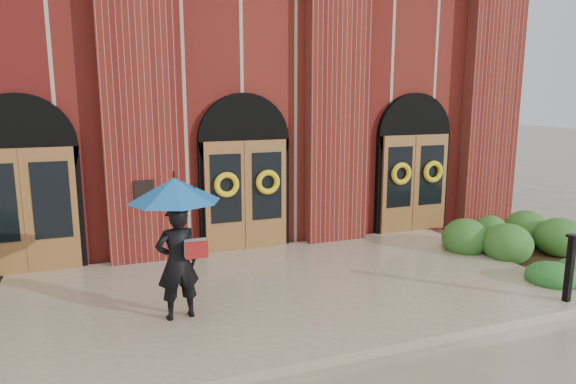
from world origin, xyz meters
name	(u,v)px	position (x,y,z in m)	size (l,w,h in m)	color
ground	(289,297)	(0.00, 0.00, 0.00)	(90.00, 90.00, 0.00)	gray
landing	(286,290)	(0.00, 0.15, 0.07)	(10.00, 5.30, 0.15)	tan
church_building	(193,99)	(0.00, 8.78, 3.50)	(16.20, 12.53, 7.00)	maroon
man_with_umbrella	(176,221)	(-2.06, -0.49, 1.74)	(1.57, 1.57, 2.27)	black
metal_post	(570,267)	(4.30, -2.20, 0.77)	(0.18, 0.18, 1.19)	black
hedge_wall_right	(504,239)	(5.46, 0.50, 0.42)	(3.26, 1.30, 0.84)	#2D5D20
hedge_front_right	(575,280)	(5.10, -1.68, 0.25)	(1.39, 1.19, 0.49)	#225D21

